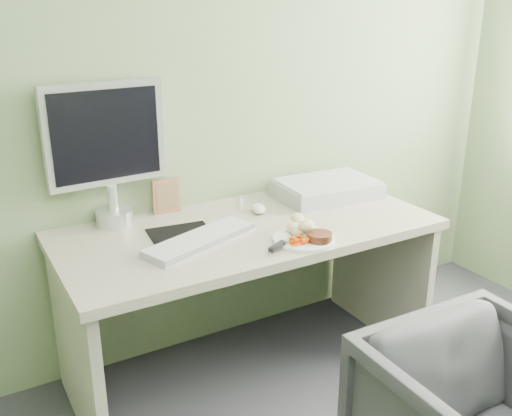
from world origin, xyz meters
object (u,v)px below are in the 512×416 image
scanner (327,189)px  monitor (107,146)px  desk (249,265)px  plate (303,239)px

scanner → monitor: 1.06m
desk → monitor: size_ratio=2.67×
plate → scanner: (0.41, 0.40, 0.03)m
scanner → monitor: (-1.01, 0.17, 0.30)m
desk → plate: 0.33m
desk → scanner: 0.58m
desk → plate: (0.11, -0.25, 0.19)m
desk → monitor: (-0.49, 0.32, 0.52)m
desk → plate: size_ratio=6.34×
scanner → plate: bearing=-132.1°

